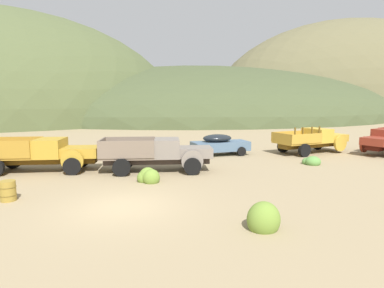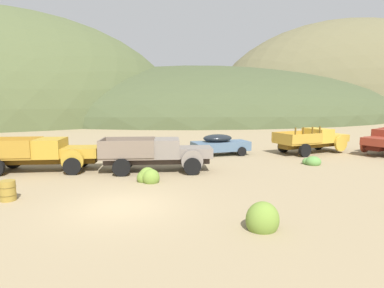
% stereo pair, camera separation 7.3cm
% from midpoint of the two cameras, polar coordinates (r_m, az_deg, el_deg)
% --- Properties ---
extents(ground_plane, '(300.00, 300.00, 0.00)m').
position_cam_midpoint_polar(ground_plane, '(12.71, -12.34, -10.93)').
color(ground_plane, '#998460').
extents(hill_center, '(75.34, 61.67, 44.00)m').
position_cam_midpoint_polar(hill_center, '(77.89, -30.75, 3.71)').
color(hill_center, '#4C5633').
rests_on(hill_center, ground).
extents(hill_far_left, '(99.93, 86.24, 25.10)m').
position_cam_midpoint_polar(hill_far_left, '(87.48, 1.86, 5.12)').
color(hill_far_left, '#424C2D').
rests_on(hill_far_left, ground).
extents(hill_distant, '(98.71, 51.36, 55.89)m').
position_cam_midpoint_polar(hill_distant, '(112.85, 27.96, 4.82)').
color(hill_distant, brown).
rests_on(hill_distant, ground).
extents(truck_mustard, '(6.86, 3.50, 1.91)m').
position_cam_midpoint_polar(truck_mustard, '(20.01, -24.26, -1.59)').
color(truck_mustard, '#593D12').
rests_on(truck_mustard, ground).
extents(truck_primer_gray, '(6.51, 3.44, 1.91)m').
position_cam_midpoint_polar(truck_primer_gray, '(18.28, -4.90, -1.77)').
color(truck_primer_gray, '#3D322D').
rests_on(truck_primer_gray, ground).
extents(car_chalk_blue, '(4.48, 1.93, 1.57)m').
position_cam_midpoint_polar(car_chalk_blue, '(23.85, 5.50, -0.03)').
color(car_chalk_blue, slate).
rests_on(car_chalk_blue, ground).
extents(truck_faded_yellow, '(6.20, 3.07, 2.16)m').
position_cam_midpoint_polar(truck_faded_yellow, '(26.65, 21.32, 0.73)').
color(truck_faded_yellow, brown).
rests_on(truck_faded_yellow, ground).
extents(oil_drum_foreground, '(0.65, 0.65, 0.83)m').
position_cam_midpoint_polar(oil_drum_foreground, '(15.03, -29.96, -7.23)').
color(oil_drum_foreground, olive).
rests_on(oil_drum_foreground, ground).
extents(bush_back_edge, '(1.08, 0.97, 1.16)m').
position_cam_midpoint_polar(bush_back_edge, '(10.56, 12.58, -13.25)').
color(bush_back_edge, olive).
rests_on(bush_back_edge, ground).
extents(bush_near_barrel, '(1.09, 1.08, 0.93)m').
position_cam_midpoint_polar(bush_near_barrel, '(16.14, -7.72, -5.91)').
color(bush_near_barrel, olive).
rests_on(bush_near_barrel, ground).
extents(bush_front_left, '(1.06, 1.10, 0.71)m').
position_cam_midpoint_polar(bush_front_left, '(21.70, 20.79, -2.97)').
color(bush_front_left, '#5B8E42').
rests_on(bush_front_left, ground).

